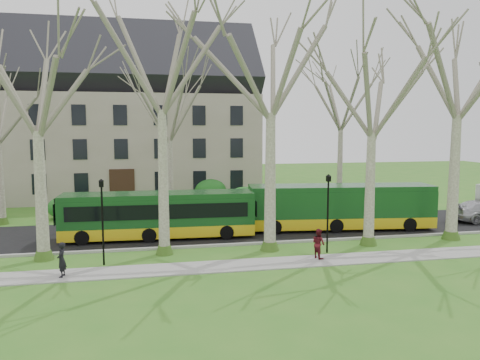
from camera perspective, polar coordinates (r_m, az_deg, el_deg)
name	(u,v)px	position (r m, az deg, el deg)	size (l,w,h in m)	color
ground	(218,253)	(26.22, -2.71, -8.94)	(120.00, 120.00, 0.00)	#367421
sidewalk	(225,266)	(23.84, -1.81, -10.45)	(70.00, 2.00, 0.06)	gray
road	(206,231)	(31.50, -4.21, -6.25)	(80.00, 8.00, 0.06)	black
curb	(214,246)	(27.64, -3.18, -7.98)	(80.00, 0.25, 0.14)	#A5A39E
building	(123,116)	(49.06, -14.03, 7.60)	(26.50, 12.20, 16.00)	gray
tree_row_verge	(216,126)	(25.57, -2.90, 6.55)	(49.00, 7.00, 14.00)	gray
tree_row_far	(179,140)	(36.09, -7.47, 4.91)	(33.00, 7.00, 12.00)	gray
lamp_row	(220,211)	(24.68, -2.40, -3.79)	(36.22, 0.22, 4.30)	black
hedges	(137,200)	(39.47, -12.50, -2.35)	(30.60, 8.60, 2.00)	#195A1D
bus_lead	(159,215)	(29.66, -9.86, -4.18)	(11.75, 2.45, 2.94)	#13451A
bus_follow	(341,206)	(32.47, 12.17, -3.15)	(12.39, 2.58, 3.10)	#13451A
pedestrian_a	(62,260)	(23.41, -20.92, -9.06)	(0.59, 0.39, 1.63)	black
pedestrian_b	(319,243)	(25.25, 9.55, -7.64)	(0.77, 0.60, 1.58)	#56131B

